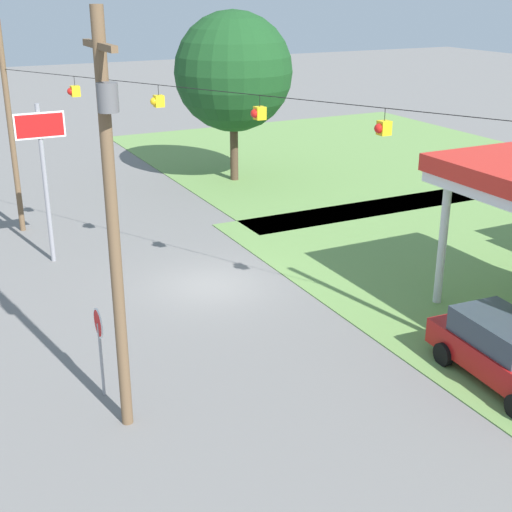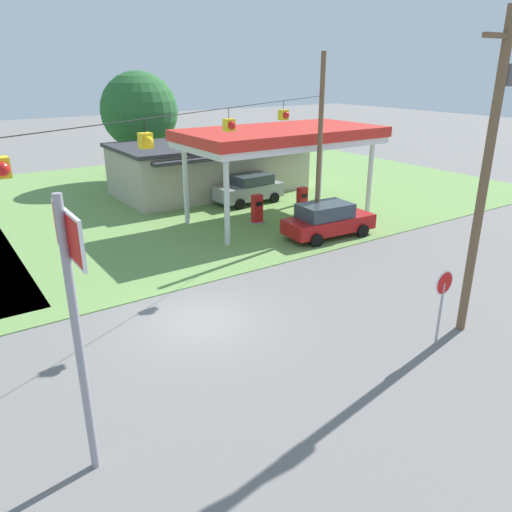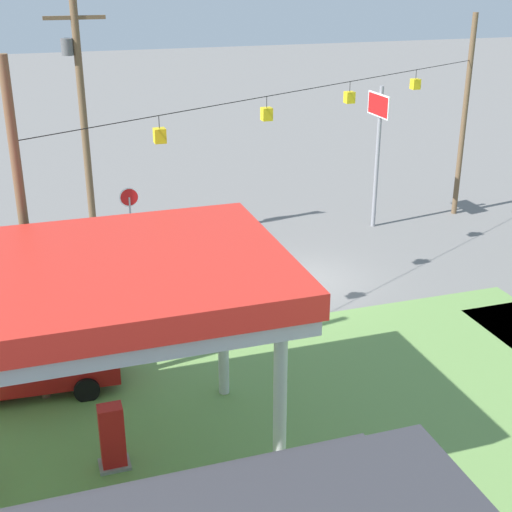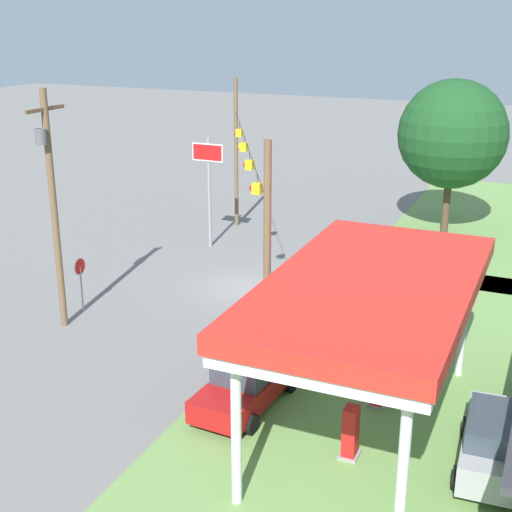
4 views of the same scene
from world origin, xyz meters
name	(u,v)px [view 4 (image 4 of 4)]	position (x,y,z in m)	size (l,w,h in m)	color
ground_plane	(247,288)	(0.00, 0.00, 0.00)	(160.00, 160.00, 0.00)	slate
gas_station_canopy	(372,294)	(9.71, 8.46, 4.62)	(11.06, 5.75, 5.13)	silver
fuel_pump_near	(378,384)	(8.10, 8.46, 0.78)	(0.71, 0.56, 1.65)	gray
fuel_pump_far	(350,434)	(11.31, 8.46, 0.78)	(0.71, 0.56, 1.65)	gray
car_at_pumps_front	(249,379)	(9.74, 4.47, 0.93)	(4.87, 2.34, 1.80)	#AD1414
car_at_pumps_rear	(497,441)	(10.24, 12.46, 0.95)	(4.46, 2.28, 1.84)	#9E9EA3
stop_sign_roadside	(80,273)	(5.51, -5.45, 1.81)	(0.80, 0.08, 2.50)	#99999E
stop_sign_overhead	(208,173)	(-5.00, -4.57, 4.23)	(0.22, 1.84, 6.13)	gray
utility_pole_main	(52,199)	(7.07, -5.28, 5.48)	(2.20, 0.44, 9.81)	brown
signal_span_gantry	(247,189)	(0.00, -0.01, 4.86)	(19.15, 10.24, 8.92)	brown
tree_west_verge	(453,134)	(-13.11, 7.06, 5.89)	(6.27, 6.27, 9.04)	#4C3828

